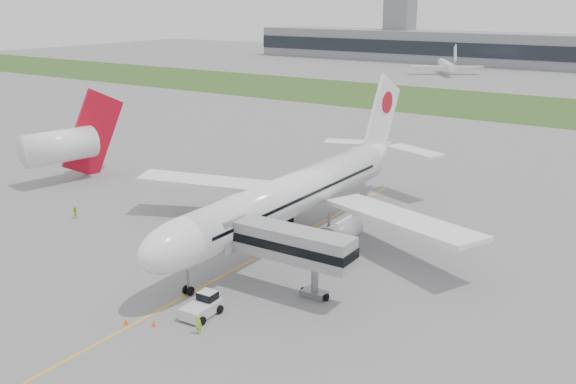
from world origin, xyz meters
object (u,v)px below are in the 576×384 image
Objects in this scene: jet_bridge at (277,242)px; ground_crew_near at (199,324)px; pushback_tug at (203,305)px; neighbor_aircraft at (65,145)px; airliner at (298,192)px.

jet_bridge is 8.76× the size of ground_crew_near.
jet_bridge reaches higher than ground_crew_near.
ground_crew_near is at bearing -94.68° from jet_bridge.
neighbor_aircraft reaches higher than pushback_tug.
pushback_tug is 3.51m from ground_crew_near.
airliner is at bearing 114.56° from jet_bridge.
airliner reaches higher than pushback_tug.
pushback_tug is (3.99, -22.26, -4.74)m from airliner.
pushback_tug is 53.62m from neighbor_aircraft.
neighbor_aircraft is at bearing 163.18° from jet_bridge.
airliner is at bearing 97.44° from pushback_tug.
jet_bridge is at bearing -64.60° from airliner.
ground_crew_near is 56.69m from neighbor_aircraft.
airliner reaches higher than jet_bridge.
airliner is 13.43× the size of pushback_tug.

